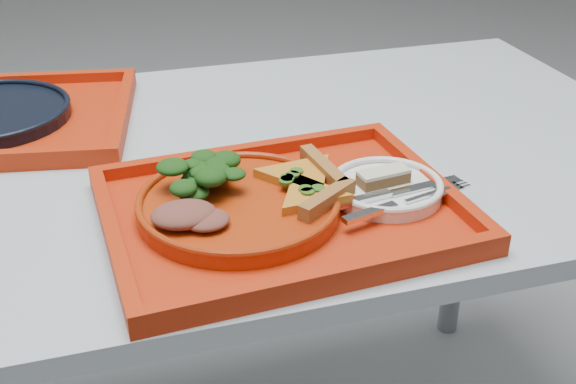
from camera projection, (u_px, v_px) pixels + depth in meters
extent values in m
cube|color=#A9B2BD|center=(169.00, 169.00, 1.09)|extent=(1.60, 0.80, 0.03)
cylinder|color=gray|center=(463.00, 210.00, 1.72)|extent=(0.05, 0.05, 0.72)
cube|color=#B22409|center=(282.00, 214.00, 0.94)|extent=(0.47, 0.38, 0.01)
cylinder|color=#A62C0B|center=(239.00, 207.00, 0.92)|extent=(0.26, 0.26, 0.02)
cylinder|color=white|center=(386.00, 190.00, 0.97)|extent=(0.15, 0.15, 0.01)
ellipsoid|color=black|center=(206.00, 172.00, 0.94)|extent=(0.10, 0.09, 0.05)
ellipsoid|color=brown|center=(184.00, 214.00, 0.87)|extent=(0.08, 0.06, 0.02)
cube|color=#522C1B|center=(383.00, 178.00, 0.96)|extent=(0.07, 0.04, 0.01)
cube|color=beige|center=(384.00, 172.00, 0.96)|extent=(0.07, 0.04, 0.00)
cube|color=silver|center=(400.00, 191.00, 0.94)|extent=(0.19, 0.04, 0.01)
cube|color=silver|center=(404.00, 202.00, 0.92)|extent=(0.18, 0.07, 0.01)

